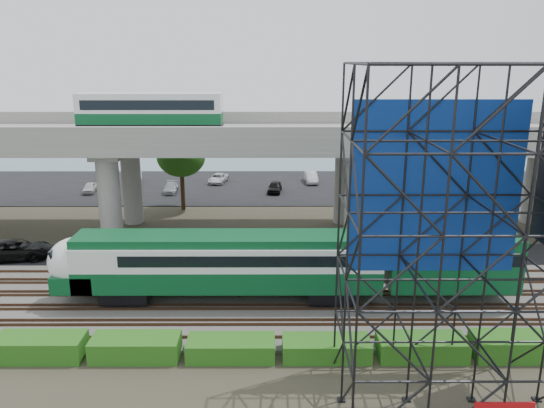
{
  "coord_description": "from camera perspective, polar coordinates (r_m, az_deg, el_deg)",
  "views": [
    {
      "loc": [
        3.08,
        -29.07,
        15.2
      ],
      "look_at": [
        3.18,
        6.0,
        5.53
      ],
      "focal_mm": 35.0,
      "sensor_mm": 36.0,
      "label": 1
    }
  ],
  "objects": [
    {
      "name": "parking_lot",
      "position": [
        64.94,
        -2.88,
        1.89
      ],
      "size": [
        90.0,
        18.0,
        0.08
      ],
      "primitive_type": "cube",
      "color": "black",
      "rests_on": "ground"
    },
    {
      "name": "trees",
      "position": [
        46.9,
        -9.68,
        3.34
      ],
      "size": [
        40.94,
        16.94,
        7.69
      ],
      "color": "#382314",
      "rests_on": "ground"
    },
    {
      "name": "commuter_train",
      "position": [
        33.43,
        -1.08,
        -6.21
      ],
      "size": [
        29.3,
        3.06,
        4.3
      ],
      "color": "black",
      "rests_on": "rail_tracks"
    },
    {
      "name": "scaffold_tower",
      "position": [
        23.76,
        18.97,
        -4.43
      ],
      "size": [
        9.36,
        6.36,
        15.0
      ],
      "color": "black",
      "rests_on": "ground"
    },
    {
      "name": "overpass",
      "position": [
        45.75,
        -4.69,
        6.58
      ],
      "size": [
        80.0,
        12.0,
        12.4
      ],
      "color": "#9E9B93",
      "rests_on": "ground"
    },
    {
      "name": "service_road",
      "position": [
        42.49,
        -4.33,
        -5.54
      ],
      "size": [
        90.0,
        5.0,
        0.08
      ],
      "primitive_type": "cube",
      "color": "black",
      "rests_on": "ground"
    },
    {
      "name": "ballast_bed",
      "position": [
        34.68,
        -5.33,
        -10.47
      ],
      "size": [
        90.0,
        12.0,
        0.2
      ],
      "primitive_type": "cube",
      "color": "slate",
      "rests_on": "ground"
    },
    {
      "name": "hedge_strip",
      "position": [
        28.85,
        -4.41,
        -15.13
      ],
      "size": [
        34.6,
        1.8,
        1.2
      ],
      "color": "#1E5513",
      "rests_on": "ground"
    },
    {
      "name": "parked_cars",
      "position": [
        64.51,
        -1.26,
        2.4
      ],
      "size": [
        36.43,
        9.61,
        1.32
      ],
      "color": "#BEBEBE",
      "rests_on": "parking_lot"
    },
    {
      "name": "suv",
      "position": [
        45.87,
        -25.88,
        -4.44
      ],
      "size": [
        5.85,
        3.47,
        1.52
      ],
      "primitive_type": "imported",
      "rotation": [
        0.0,
        0.0,
        1.75
      ],
      "color": "black",
      "rests_on": "service_road"
    },
    {
      "name": "rail_tracks",
      "position": [
        34.61,
        -5.34,
        -10.2
      ],
      "size": [
        90.0,
        9.52,
        0.16
      ],
      "color": "#472D1E",
      "rests_on": "ballast_bed"
    },
    {
      "name": "harbor_water",
      "position": [
        86.47,
        -2.21,
        5.28
      ],
      "size": [
        140.0,
        40.0,
        0.03
      ],
      "primitive_type": "cube",
      "color": "slate",
      "rests_on": "ground"
    },
    {
      "name": "ground",
      "position": [
        32.95,
        -5.63,
        -12.14
      ],
      "size": [
        140.0,
        140.0,
        0.0
      ],
      "primitive_type": "plane",
      "color": "#474233",
      "rests_on": "ground"
    }
  ]
}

